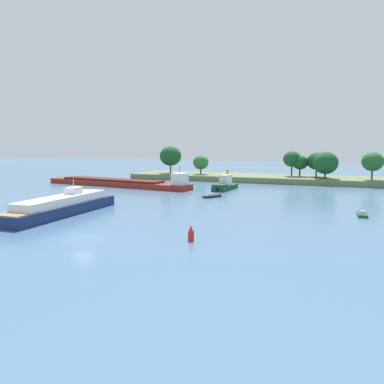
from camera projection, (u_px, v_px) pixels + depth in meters
ground_plane at (83, 237)px, 47.67m from camera, size 400.00×400.00×0.00m
treeline_island at (264, 172)px, 117.06m from camera, size 79.13×17.08×10.25m
fishing_skiff at (212, 196)px, 82.38m from camera, size 3.26×4.13×0.90m
tugboat at (225, 185)px, 95.75m from camera, size 3.88×10.81×4.85m
cargo_barge at (119, 183)px, 103.32m from camera, size 43.73×11.45×5.97m
small_motorboat at (362, 215)px, 61.46m from camera, size 1.54×4.05×0.92m
white_riverboat at (62, 206)px, 62.45m from camera, size 5.17×23.96×5.49m
channel_buoy_red at (191, 234)px, 45.93m from camera, size 0.70×0.70×1.90m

